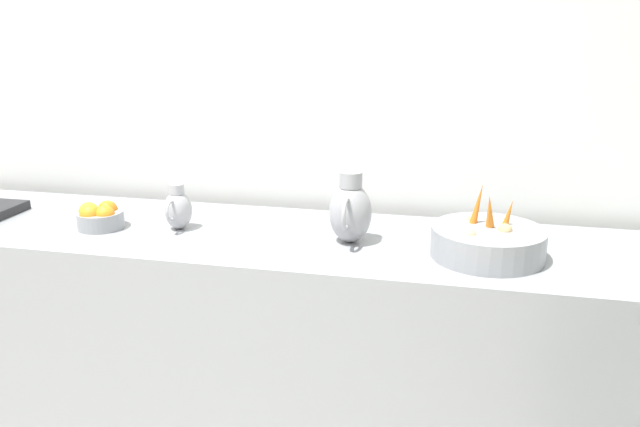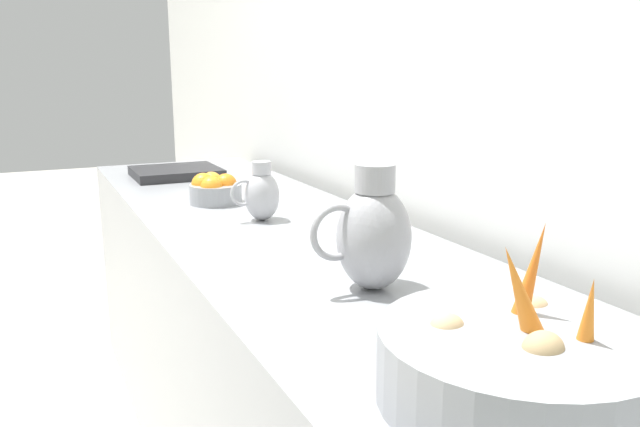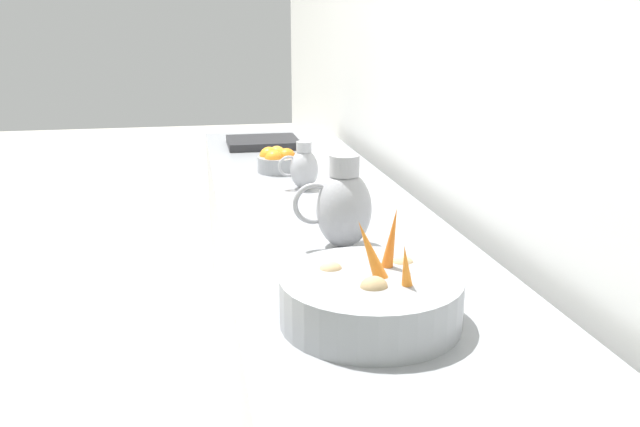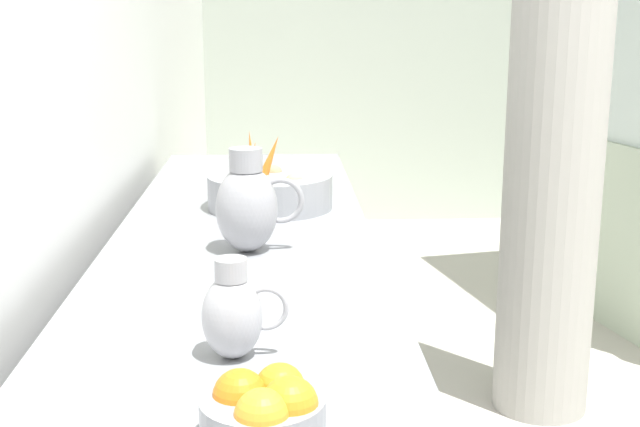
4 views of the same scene
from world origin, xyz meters
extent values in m
cube|color=gray|center=(-1.50, 0.30, 0.43)|extent=(0.68, 3.39, 0.87)
cylinder|color=gray|center=(-1.43, 1.02, 0.92)|extent=(0.37, 0.37, 0.10)
torus|color=gray|center=(-1.43, 1.02, 0.87)|extent=(0.22, 0.22, 0.01)
cone|color=orange|center=(-1.48, 1.08, 1.00)|extent=(0.05, 0.06, 0.11)
cone|color=orange|center=(-1.43, 1.02, 1.01)|extent=(0.09, 0.06, 0.15)
cone|color=orange|center=(-1.48, 0.98, 1.02)|extent=(0.05, 0.07, 0.17)
ellipsoid|color=tan|center=(-1.52, 0.95, 0.96)|extent=(0.05, 0.04, 0.04)
ellipsoid|color=tan|center=(-1.36, 0.96, 0.96)|extent=(0.05, 0.04, 0.04)
ellipsoid|color=tan|center=(-1.42, 1.07, 0.97)|extent=(0.05, 0.05, 0.05)
cylinder|color=gray|center=(-1.43, -0.39, 0.90)|extent=(0.17, 0.17, 0.06)
sphere|color=orange|center=(-1.46, -0.37, 0.93)|extent=(0.07, 0.07, 0.07)
sphere|color=orange|center=(-1.39, -0.41, 0.93)|extent=(0.08, 0.08, 0.08)
sphere|color=orange|center=(-1.41, -0.35, 0.93)|extent=(0.07, 0.07, 0.07)
sphere|color=orange|center=(-1.43, -0.43, 0.93)|extent=(0.07, 0.07, 0.07)
ellipsoid|color=#939399|center=(-1.48, 0.56, 0.97)|extent=(0.15, 0.15, 0.21)
cylinder|color=#939399|center=(-1.48, 0.56, 1.09)|extent=(0.08, 0.08, 0.06)
torus|color=#939399|center=(-1.40, 0.56, 0.99)|extent=(0.11, 0.01, 0.11)
ellipsoid|color=#A3A3A8|center=(-1.49, -0.10, 0.94)|extent=(0.10, 0.10, 0.14)
cylinder|color=#A3A3A8|center=(-1.49, -0.10, 1.02)|extent=(0.05, 0.05, 0.04)
torus|color=#A3A3A8|center=(-1.43, -0.10, 0.95)|extent=(0.08, 0.01, 0.08)
cube|color=#232326|center=(-1.43, -0.97, 0.89)|extent=(0.34, 0.30, 0.04)
camera|label=1|loc=(0.55, 0.90, 1.60)|focal=34.58mm
camera|label=2|loc=(-0.87, 1.60, 1.30)|focal=35.46mm
camera|label=3|loc=(-1.10, 2.21, 1.46)|focal=36.96mm
camera|label=4|loc=(-1.40, -1.44, 1.44)|focal=47.69mm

